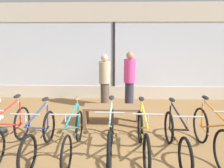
% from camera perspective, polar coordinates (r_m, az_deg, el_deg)
% --- Properties ---
extents(ground_plane, '(24.00, 24.00, 0.00)m').
position_cam_1_polar(ground_plane, '(4.15, -0.78, -18.04)').
color(ground_plane, olive).
extents(shop_back_wall, '(12.00, 0.08, 3.20)m').
position_cam_1_polar(shop_back_wall, '(6.79, 0.53, 9.20)').
color(shop_back_wall, beige).
rests_on(shop_back_wall, ground_plane).
extents(bicycle_far_left, '(0.46, 1.73, 1.03)m').
position_cam_1_polar(bicycle_far_left, '(4.36, -27.20, -12.17)').
color(bicycle_far_left, black).
rests_on(bicycle_far_left, ground_plane).
extents(bicycle_left, '(0.46, 1.67, 1.01)m').
position_cam_1_polar(bicycle_left, '(4.03, -19.90, -13.90)').
color(bicycle_left, black).
rests_on(bicycle_left, ground_plane).
extents(bicycle_center_left, '(0.46, 1.71, 1.01)m').
position_cam_1_polar(bicycle_center_left, '(3.89, -10.83, -14.22)').
color(bicycle_center_left, black).
rests_on(bicycle_center_left, ground_plane).
extents(bicycle_center, '(0.46, 1.74, 1.05)m').
position_cam_1_polar(bicycle_center, '(3.79, -0.35, -14.53)').
color(bicycle_center, black).
rests_on(bicycle_center, ground_plane).
extents(bicycle_center_right, '(0.46, 1.71, 1.03)m').
position_cam_1_polar(bicycle_center_right, '(3.82, 8.82, -14.63)').
color(bicycle_center_right, black).
rests_on(bicycle_center_right, ground_plane).
extents(bicycle_right, '(0.46, 1.73, 1.02)m').
position_cam_1_polar(bicycle_right, '(3.92, 17.76, -14.52)').
color(bicycle_right, black).
rests_on(bicycle_right, ground_plane).
extents(bicycle_far_right, '(0.46, 1.72, 1.05)m').
position_cam_1_polar(bicycle_far_right, '(4.20, 26.37, -12.87)').
color(bicycle_far_right, black).
rests_on(bicycle_far_right, ground_plane).
extents(display_bench, '(1.40, 0.44, 0.49)m').
position_cam_1_polar(display_bench, '(4.96, 0.04, -7.37)').
color(display_bench, brown).
rests_on(display_bench, ground_plane).
extents(customer_near_rack, '(0.46, 0.46, 1.73)m').
position_cam_1_polar(customer_near_rack, '(5.85, 5.04, 1.19)').
color(customer_near_rack, '#2D2D38').
rests_on(customer_near_rack, ground_plane).
extents(customer_by_window, '(0.41, 0.53, 1.64)m').
position_cam_1_polar(customer_by_window, '(5.96, -2.11, 1.19)').
color(customer_by_window, brown).
rests_on(customer_by_window, ground_plane).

